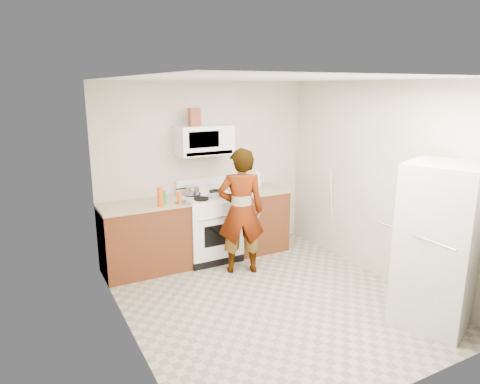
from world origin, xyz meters
TOP-DOWN VIEW (x-y plane):
  - floor at (0.00, 0.00)m, footprint 3.60×3.60m
  - back_wall at (0.00, 1.79)m, footprint 3.20×0.02m
  - right_wall at (1.59, 0.00)m, footprint 0.02×3.60m
  - cabinet_left at (-1.04, 1.49)m, footprint 1.12×0.62m
  - counter_left at (-1.04, 1.49)m, footprint 1.14×0.64m
  - cabinet_right at (0.68, 1.49)m, footprint 0.80×0.62m
  - counter_right at (0.68, 1.49)m, footprint 0.82×0.64m
  - gas_range at (-0.10, 1.48)m, footprint 0.76×0.65m
  - microwave at (-0.10, 1.61)m, footprint 0.76×0.38m
  - person at (0.08, 0.87)m, footprint 0.71×0.59m
  - fridge at (1.25, -1.20)m, footprint 0.91×0.91m
  - kettle at (0.80, 1.70)m, footprint 0.21×0.21m
  - jug at (-0.25, 1.58)m, footprint 0.15×0.15m
  - saucepan at (-0.31, 1.60)m, footprint 0.25×0.25m
  - tray at (-0.03, 1.35)m, footprint 0.27×0.19m
  - bottle_spray at (-0.88, 1.24)m, footprint 0.08×0.08m
  - bottle_hot_sauce at (-0.62, 1.26)m, footprint 0.06×0.06m
  - bottle_green_cap at (-0.79, 1.37)m, footprint 0.07×0.07m
  - pot_lid at (-0.52, 1.29)m, footprint 0.30×0.30m
  - broom at (1.59, 0.85)m, footprint 0.26×0.15m

SIDE VIEW (x-z plane):
  - floor at x=0.00m, z-range 0.00..0.00m
  - cabinet_left at x=-1.04m, z-range 0.00..0.90m
  - cabinet_right at x=0.68m, z-range 0.00..0.90m
  - gas_range at x=-0.10m, z-range -0.08..1.05m
  - broom at x=1.59m, z-range 0.01..1.28m
  - person at x=0.08m, z-range 0.00..1.67m
  - fridge at x=1.25m, z-range 0.00..1.70m
  - counter_left at x=-1.04m, z-range 0.90..0.93m
  - counter_right at x=0.68m, z-range 0.90..0.93m
  - pot_lid at x=-0.52m, z-range 0.94..0.95m
  - tray at x=-0.03m, z-range 0.93..0.98m
  - saucepan at x=-0.31m, z-range 0.95..1.07m
  - bottle_hot_sauce at x=-0.62m, z-range 0.94..1.10m
  - bottle_green_cap at x=-0.79m, z-range 0.94..1.11m
  - kettle at x=0.80m, z-range 0.94..1.13m
  - bottle_spray at x=-0.88m, z-range 0.94..1.19m
  - back_wall at x=0.00m, z-range 0.00..2.50m
  - right_wall at x=1.59m, z-range 0.00..2.50m
  - microwave at x=-0.10m, z-range 1.50..1.90m
  - jug at x=-0.25m, z-range 1.90..2.14m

